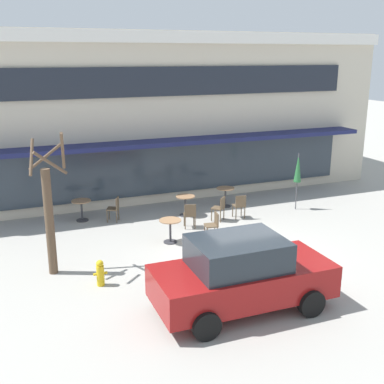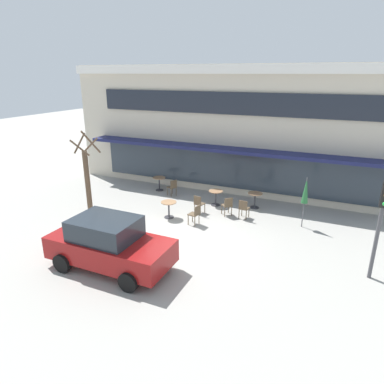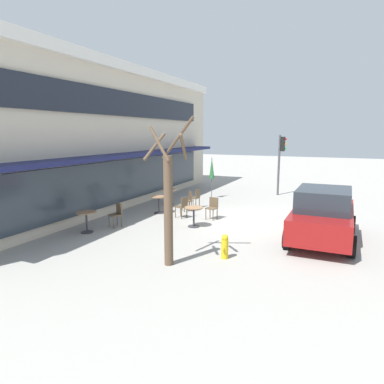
{
  "view_description": "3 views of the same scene",
  "coord_description": "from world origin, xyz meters",
  "px_view_note": "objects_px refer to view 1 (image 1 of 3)",
  "views": [
    {
      "loc": [
        -6.28,
        -11.77,
        5.77
      ],
      "look_at": [
        -0.23,
        3.28,
        1.13
      ],
      "focal_mm": 45.0,
      "sensor_mm": 36.0,
      "label": 1
    },
    {
      "loc": [
        5.21,
        -10.89,
        6.23
      ],
      "look_at": [
        -0.63,
        2.23,
        1.22
      ],
      "focal_mm": 32.0,
      "sensor_mm": 36.0,
      "label": 2
    },
    {
      "loc": [
        -13.06,
        -3.28,
        3.52
      ],
      "look_at": [
        0.22,
        2.66,
        0.99
      ],
      "focal_mm": 32.0,
      "sensor_mm": 36.0,
      "label": 3
    }
  ],
  "objects_px": {
    "cafe_table_streetside": "(225,194)",
    "parked_sedan": "(241,274)",
    "cafe_table_by_tree": "(82,207)",
    "cafe_chair_0": "(213,224)",
    "cafe_table_mid_patio": "(170,227)",
    "street_tree": "(49,213)",
    "patio_umbrella_green_folded": "(298,168)",
    "cafe_chair_2": "(240,205)",
    "cafe_chair_3": "(190,214)",
    "cafe_chair_1": "(220,207)",
    "cafe_chair_4": "(115,207)",
    "fire_hydrant": "(100,273)",
    "cafe_table_near_wall": "(185,202)"
  },
  "relations": [
    {
      "from": "cafe_table_near_wall",
      "to": "cafe_table_streetside",
      "type": "xyz_separation_m",
      "value": [
        1.86,
        0.45,
        0.0
      ]
    },
    {
      "from": "cafe_table_streetside",
      "to": "parked_sedan",
      "type": "xyz_separation_m",
      "value": [
        -3.11,
        -7.29,
        0.36
      ]
    },
    {
      "from": "cafe_table_near_wall",
      "to": "cafe_table_by_tree",
      "type": "xyz_separation_m",
      "value": [
        -3.67,
        0.86,
        0.0
      ]
    },
    {
      "from": "cafe_table_streetside",
      "to": "cafe_chair_4",
      "type": "xyz_separation_m",
      "value": [
        -4.44,
        -0.1,
        0.01
      ]
    },
    {
      "from": "cafe_chair_1",
      "to": "cafe_chair_2",
      "type": "bearing_deg",
      "value": -3.06
    },
    {
      "from": "cafe_table_near_wall",
      "to": "cafe_table_by_tree",
      "type": "relative_size",
      "value": 1.0
    },
    {
      "from": "cafe_chair_0",
      "to": "cafe_chair_4",
      "type": "distance_m",
      "value": 3.86
    },
    {
      "from": "patio_umbrella_green_folded",
      "to": "cafe_chair_0",
      "type": "xyz_separation_m",
      "value": [
        -4.26,
        -1.66,
        -1.1
      ]
    },
    {
      "from": "cafe_chair_0",
      "to": "cafe_chair_2",
      "type": "distance_m",
      "value": 2.28
    },
    {
      "from": "patio_umbrella_green_folded",
      "to": "cafe_chair_4",
      "type": "xyz_separation_m",
      "value": [
        -6.83,
        1.22,
        -1.1
      ]
    },
    {
      "from": "patio_umbrella_green_folded",
      "to": "cafe_chair_3",
      "type": "relative_size",
      "value": 2.47
    },
    {
      "from": "cafe_chair_1",
      "to": "cafe_chair_2",
      "type": "xyz_separation_m",
      "value": [
        0.78,
        -0.04,
        0.0
      ]
    },
    {
      "from": "cafe_table_near_wall",
      "to": "cafe_table_mid_patio",
      "type": "relative_size",
      "value": 1.0
    },
    {
      "from": "cafe_table_by_tree",
      "to": "cafe_chair_1",
      "type": "distance_m",
      "value": 4.97
    },
    {
      "from": "patio_umbrella_green_folded",
      "to": "cafe_chair_3",
      "type": "distance_m",
      "value": 4.75
    },
    {
      "from": "cafe_table_near_wall",
      "to": "parked_sedan",
      "type": "height_order",
      "value": "parked_sedan"
    },
    {
      "from": "cafe_chair_2",
      "to": "cafe_table_by_tree",
      "type": "bearing_deg",
      "value": 160.54
    },
    {
      "from": "street_tree",
      "to": "parked_sedan",
      "type": "bearing_deg",
      "value": -43.22
    },
    {
      "from": "patio_umbrella_green_folded",
      "to": "cafe_chair_2",
      "type": "distance_m",
      "value": 2.77
    },
    {
      "from": "cafe_table_near_wall",
      "to": "cafe_chair_2",
      "type": "distance_m",
      "value": 2.0
    },
    {
      "from": "cafe_chair_2",
      "to": "cafe_chair_3",
      "type": "bearing_deg",
      "value": -172.05
    },
    {
      "from": "cafe_chair_2",
      "to": "cafe_chair_4",
      "type": "height_order",
      "value": "same"
    },
    {
      "from": "cafe_chair_4",
      "to": "parked_sedan",
      "type": "distance_m",
      "value": 7.32
    },
    {
      "from": "parked_sedan",
      "to": "cafe_chair_2",
      "type": "bearing_deg",
      "value": 62.88
    },
    {
      "from": "cafe_chair_1",
      "to": "parked_sedan",
      "type": "xyz_separation_m",
      "value": [
        -2.2,
        -5.84,
        0.35
      ]
    },
    {
      "from": "street_tree",
      "to": "cafe_chair_2",
      "type": "bearing_deg",
      "value": 17.66
    },
    {
      "from": "cafe_table_mid_patio",
      "to": "street_tree",
      "type": "height_order",
      "value": "street_tree"
    },
    {
      "from": "fire_hydrant",
      "to": "cafe_chair_0",
      "type": "bearing_deg",
      "value": 25.14
    },
    {
      "from": "cafe_chair_0",
      "to": "parked_sedan",
      "type": "xyz_separation_m",
      "value": [
        -1.24,
        -4.3,
        0.35
      ]
    },
    {
      "from": "cafe_chair_1",
      "to": "street_tree",
      "type": "distance_m",
      "value": 6.56
    },
    {
      "from": "cafe_chair_4",
      "to": "parked_sedan",
      "type": "xyz_separation_m",
      "value": [
        1.32,
        -7.19,
        0.35
      ]
    },
    {
      "from": "cafe_table_streetside",
      "to": "street_tree",
      "type": "bearing_deg",
      "value": -152.27
    },
    {
      "from": "cafe_chair_1",
      "to": "cafe_chair_4",
      "type": "height_order",
      "value": "same"
    },
    {
      "from": "cafe_chair_2",
      "to": "cafe_chair_3",
      "type": "height_order",
      "value": "same"
    },
    {
      "from": "cafe_table_streetside",
      "to": "parked_sedan",
      "type": "height_order",
      "value": "parked_sedan"
    },
    {
      "from": "cafe_table_by_tree",
      "to": "patio_umbrella_green_folded",
      "type": "distance_m",
      "value": 8.18
    },
    {
      "from": "patio_umbrella_green_folded",
      "to": "parked_sedan",
      "type": "distance_m",
      "value": 8.15
    },
    {
      "from": "cafe_chair_0",
      "to": "cafe_chair_4",
      "type": "bearing_deg",
      "value": 131.65
    },
    {
      "from": "cafe_table_near_wall",
      "to": "street_tree",
      "type": "bearing_deg",
      "value": -147.86
    },
    {
      "from": "cafe_table_by_tree",
      "to": "cafe_table_mid_patio",
      "type": "xyz_separation_m",
      "value": [
        2.26,
        -3.17,
        0.0
      ]
    },
    {
      "from": "cafe_table_by_tree",
      "to": "cafe_chair_0",
      "type": "height_order",
      "value": "cafe_chair_0"
    },
    {
      "from": "cafe_chair_1",
      "to": "fire_hydrant",
      "type": "relative_size",
      "value": 1.26
    },
    {
      "from": "fire_hydrant",
      "to": "parked_sedan",
      "type": "bearing_deg",
      "value": -40.31
    },
    {
      "from": "cafe_chair_4",
      "to": "patio_umbrella_green_folded",
      "type": "bearing_deg",
      "value": -10.16
    },
    {
      "from": "cafe_table_near_wall",
      "to": "patio_umbrella_green_folded",
      "type": "xyz_separation_m",
      "value": [
        4.25,
        -0.87,
        1.11
      ]
    },
    {
      "from": "cafe_chair_4",
      "to": "cafe_table_by_tree",
      "type": "bearing_deg",
      "value": 154.91
    },
    {
      "from": "patio_umbrella_green_folded",
      "to": "fire_hydrant",
      "type": "distance_m",
      "value": 9.15
    },
    {
      "from": "cafe_table_streetside",
      "to": "cafe_chair_4",
      "type": "bearing_deg",
      "value": -178.72
    },
    {
      "from": "parked_sedan",
      "to": "street_tree",
      "type": "bearing_deg",
      "value": 136.78
    },
    {
      "from": "patio_umbrella_green_folded",
      "to": "cafe_chair_0",
      "type": "bearing_deg",
      "value": -158.68
    }
  ]
}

